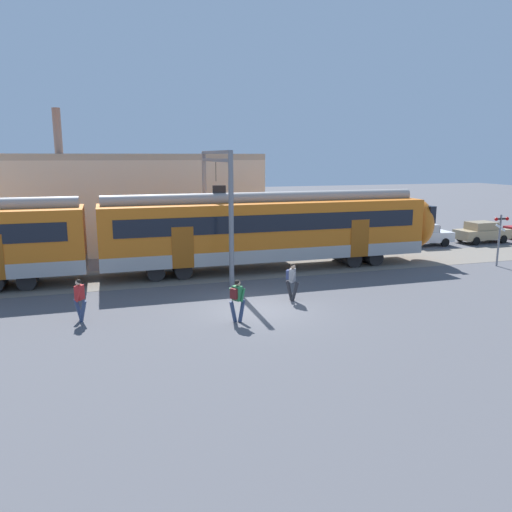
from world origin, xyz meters
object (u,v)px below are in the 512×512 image
object	(u,v)px
commuter_train	(108,237)
pedestrian_red	(80,297)
pedestrian_grey	(292,278)
crossing_signal	(500,232)
parked_car_tan	(482,232)
pedestrian_green	(237,297)
parked_car_white	(423,235)

from	to	relation	value
commuter_train	pedestrian_red	bearing A→B (deg)	-100.40
pedestrian_grey	crossing_signal	size ratio (longest dim) A/B	0.56
pedestrian_grey	pedestrian_red	bearing A→B (deg)	-178.22
commuter_train	parked_car_tan	distance (m)	26.66
pedestrian_green	pedestrian_grey	bearing A→B (deg)	35.09
pedestrian_red	pedestrian_green	world-z (taller)	same
pedestrian_green	parked_car_tan	world-z (taller)	pedestrian_green
pedestrian_red	pedestrian_green	bearing A→B (deg)	-18.17
parked_car_white	parked_car_tan	size ratio (longest dim) A/B	1.01
pedestrian_green	parked_car_white	distance (m)	20.92
commuter_train	crossing_signal	bearing A→B (deg)	-8.48
commuter_train	pedestrian_grey	xyz separation A→B (m)	(7.60, -6.23, -1.26)
commuter_train	crossing_signal	world-z (taller)	commuter_train
pedestrian_green	crossing_signal	world-z (taller)	crossing_signal
pedestrian_red	crossing_signal	size ratio (longest dim) A/B	0.56
crossing_signal	commuter_train	bearing A→B (deg)	171.52
pedestrian_green	crossing_signal	xyz separation A→B (m)	(16.94, 5.18, 1.02)
pedestrian_grey	parked_car_tan	world-z (taller)	pedestrian_grey
commuter_train	parked_car_tan	bearing A→B (deg)	7.99
pedestrian_red	pedestrian_grey	xyz separation A→B (m)	(8.79, 0.27, 0.03)
pedestrian_grey	crossing_signal	world-z (taller)	crossing_signal
pedestrian_green	parked_car_white	world-z (taller)	pedestrian_green
pedestrian_grey	parked_car_tan	size ratio (longest dim) A/B	0.41
pedestrian_green	pedestrian_grey	size ratio (longest dim) A/B	1.00
pedestrian_red	parked_car_tan	distance (m)	29.39
pedestrian_red	parked_car_white	world-z (taller)	pedestrian_red
parked_car_white	crossing_signal	size ratio (longest dim) A/B	1.36
commuter_train	pedestrian_green	size ratio (longest dim) A/B	22.83
pedestrian_red	pedestrian_green	xyz separation A→B (m)	(5.73, -1.88, 0.03)
pedestrian_green	parked_car_tan	bearing A→B (deg)	28.97
parked_car_white	crossing_signal	world-z (taller)	crossing_signal
parked_car_white	pedestrian_grey	bearing A→B (deg)	-143.89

